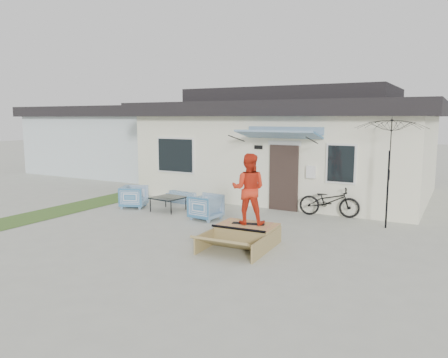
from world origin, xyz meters
The scene contains 13 objects.
ground centered at (0.00, 0.00, 0.00)m, with size 90.00×90.00×0.00m, color #A9AB9C.
grass_strip centered at (-5.20, 2.00, 0.00)m, with size 1.40×8.00×0.01m, color #3A5D25.
house centered at (0.00, 7.99, 1.94)m, with size 10.80×8.49×4.10m.
neighbor_house centered at (-10.50, 10.00, 1.78)m, with size 8.60×7.60×3.50m.
loveseat centered at (-2.43, 3.98, 0.28)m, with size 1.45×0.43×0.57m, color #266393.
armchair_left centered at (-3.47, 2.45, 0.40)m, with size 0.78×0.73×0.80m, color #266393.
armchair_right centered at (-0.53, 2.18, 0.41)m, with size 0.79×0.74×0.82m, color #266393.
coffee_table centered at (-2.19, 2.60, 0.22)m, with size 0.90×0.90×0.44m, color black.
bicycle centered at (2.53, 4.32, 0.57)m, with size 0.63×1.79×1.15m, color black.
patio_umbrella centered at (4.25, 3.70, 1.75)m, with size 2.14×2.02×2.20m.
skate_ramp centered at (1.61, 0.60, 0.22)m, with size 1.35×1.79×0.45m, color olive, non-canonical shape.
skateboard centered at (1.60, 0.65, 0.47)m, with size 0.77×0.19×0.05m, color black.
skater centered at (1.60, 0.65, 1.33)m, with size 0.82×0.63×1.67m, color red.
Camera 1 is at (5.95, -8.36, 2.96)m, focal length 34.61 mm.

